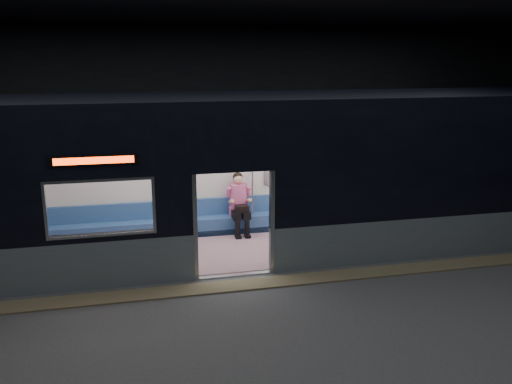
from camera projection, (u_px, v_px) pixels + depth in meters
name	position (u px, v px, depth m)	size (l,w,h in m)	color
station_floor	(246.00, 299.00, 9.48)	(24.00, 14.00, 0.01)	#47494C
station_envelope	(245.00, 86.00, 8.60)	(24.00, 14.00, 5.00)	black
tactile_strip	(240.00, 285.00, 10.00)	(22.80, 0.50, 0.03)	#8C7F59
metro_car	(220.00, 167.00, 11.44)	(18.00, 3.04, 3.35)	gray
passenger	(239.00, 200.00, 12.77)	(0.43, 0.73, 1.45)	black
handbag	(242.00, 208.00, 12.57)	(0.30, 0.25, 0.15)	black
transit_map	(285.00, 169.00, 13.18)	(0.98, 0.03, 0.63)	white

